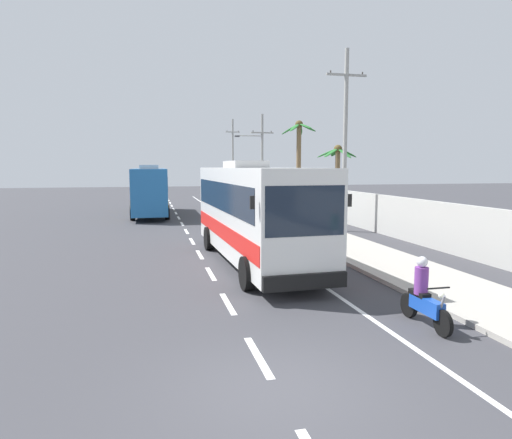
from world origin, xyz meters
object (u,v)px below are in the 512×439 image
Objects in this scene: utility_pole_far at (261,157)px; palm_second at (337,169)px; motorcycle_trailing at (242,217)px; utility_pole_mid at (345,138)px; coach_bus_foreground at (254,210)px; palm_nearest at (299,154)px; motorcycle_beside_bus at (424,298)px; utility_pole_distant at (233,156)px; coach_bus_far_lane at (150,189)px; pedestrian_midwalk at (311,218)px.

palm_second is (2.14, -12.86, -1.00)m from utility_pole_far.
motorcycle_trailing is 7.67m from utility_pole_mid.
utility_pole_mid is at bearing -108.50° from palm_second.
palm_nearest reaches higher than coach_bus_foreground.
palm_nearest is at bearing 93.05° from utility_pole_mid.
palm_nearest is at bearing 79.00° from motorcycle_beside_bus.
coach_bus_far_lane is at bearing -114.78° from utility_pole_distant.
coach_bus_foreground is at bearing -104.50° from utility_pole_far.
utility_pole_far reaches higher than motorcycle_beside_bus.
utility_pole_far reaches higher than pedestrian_midwalk.
coach_bus_far_lane is at bearing 157.01° from palm_nearest.
palm_nearest reaches higher than pedestrian_midwalk.
coach_bus_foreground is at bearing -78.28° from coach_bus_far_lane.
utility_pole_mid reaches higher than motorcycle_trailing.
utility_pole_mid is at bearing -87.89° from utility_pole_far.
motorcycle_trailing is 0.23× the size of utility_pole_far.
coach_bus_foreground is 10.17m from motorcycle_trailing.
pedestrian_midwalk is 7.30m from palm_second.
utility_pole_distant reaches higher than motorcycle_trailing.
utility_pole_mid reaches higher than utility_pole_far.
utility_pole_distant is at bearing 88.46° from utility_pole_far.
utility_pole_distant reaches higher than motorcycle_beside_bus.
coach_bus_foreground is at bearing -173.39° from pedestrian_midwalk.
motorcycle_beside_bus is 20.64m from palm_second.
palm_nearest is 3.35m from palm_second.
palm_nearest is (-0.38, 7.06, -0.73)m from utility_pole_mid.
palm_second is (12.39, -7.02, 1.58)m from coach_bus_far_lane.
utility_pole_far is at bearing -91.54° from utility_pole_distant.
coach_bus_foreground is 8.23m from motorcycle_beside_bus.
palm_second is at bearing 72.44° from motorcycle_beside_bus.
utility_pole_far is at bearing 29.69° from coach_bus_far_lane.
utility_pole_mid reaches higher than palm_second.
palm_second is (3.88, 5.60, 2.62)m from pedestrian_midwalk.
palm_nearest reaches higher than motorcycle_beside_bus.
motorcycle_trailing is (-0.77, 17.71, 0.01)m from motorcycle_beside_bus.
utility_pole_far reaches higher than motorcycle_trailing.
motorcycle_trailing is at bearing -99.33° from utility_pole_distant.
utility_pole_far is 1.65× the size of palm_second.
palm_nearest is at bearing 29.89° from pedestrian_midwalk.
coach_bus_foreground is 5.57× the size of motorcycle_trailing.
utility_pole_mid is 1.04× the size of utility_pole_distant.
utility_pole_distant is at bearing 80.67° from motorcycle_trailing.
motorcycle_beside_bus is 0.23× the size of utility_pole_far.
pedestrian_midwalk is 5.11m from utility_pole_mid.
palm_nearest reaches higher than motorcycle_trailing.
utility_pole_mid reaches higher than palm_nearest.
motorcycle_beside_bus is 1.25× the size of pedestrian_midwalk.
pedestrian_midwalk is (4.62, 6.12, -1.10)m from coach_bus_foreground.
pedestrian_midwalk is 9.17m from palm_nearest.
utility_pole_mid is (4.66, 14.99, 4.69)m from motorcycle_beside_bus.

